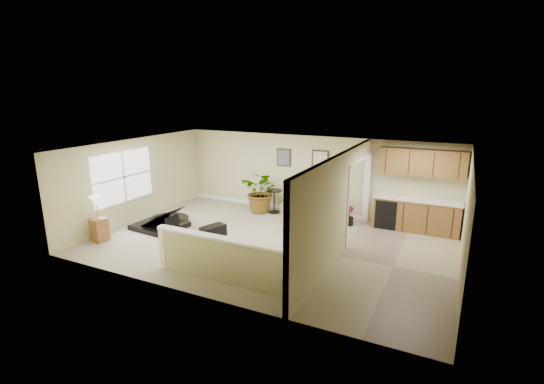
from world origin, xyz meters
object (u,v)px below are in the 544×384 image
at_px(piano, 161,209).
at_px(piano_bench, 213,234).
at_px(palm_plant, 262,192).
at_px(small_plant, 348,217).
at_px(lamp_stand, 99,222).
at_px(loveseat, 310,207).
at_px(accent_table, 274,198).

bearing_deg(piano, piano_bench, -4.53).
bearing_deg(piano_bench, palm_plant, 90.99).
height_order(small_plant, lamp_stand, lamp_stand).
height_order(piano, piano_bench, piano).
bearing_deg(loveseat, piano, -124.95).
xyz_separation_m(piano_bench, loveseat, (1.58, 3.03, 0.13)).
height_order(loveseat, lamp_stand, lamp_stand).
bearing_deg(piano, accent_table, 53.13).
distance_m(loveseat, accent_table, 1.26).
bearing_deg(palm_plant, piano, -127.87).
height_order(piano_bench, lamp_stand, lamp_stand).
distance_m(loveseat, palm_plant, 1.67).
bearing_deg(piano, small_plant, 32.25).
bearing_deg(piano, palm_plant, 56.72).
height_order(piano_bench, palm_plant, palm_plant).
relative_size(piano, piano_bench, 2.60).
distance_m(loveseat, small_plant, 1.27).
distance_m(piano, loveseat, 4.52).
relative_size(piano_bench, loveseat, 0.36).
height_order(piano, loveseat, piano).
distance_m(loveseat, lamp_stand, 6.10).
xyz_separation_m(piano_bench, palm_plant, (-0.05, 2.87, 0.46)).
bearing_deg(lamp_stand, piano, 65.05).
height_order(piano_bench, accent_table, accent_table).
distance_m(piano, small_plant, 5.51).
bearing_deg(loveseat, piano_bench, -99.33).
xyz_separation_m(piano, loveseat, (3.61, 2.71, -0.19)).
bearing_deg(loveseat, small_plant, 11.20).
distance_m(accent_table, lamp_stand, 5.25).
distance_m(accent_table, palm_plant, 0.45).
height_order(accent_table, small_plant, accent_table).
distance_m(small_plant, lamp_stand, 6.96).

